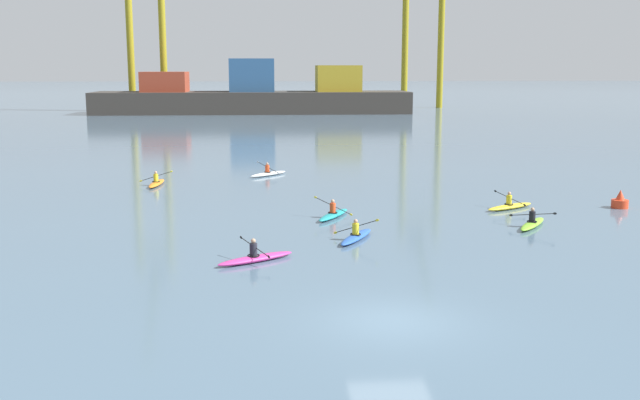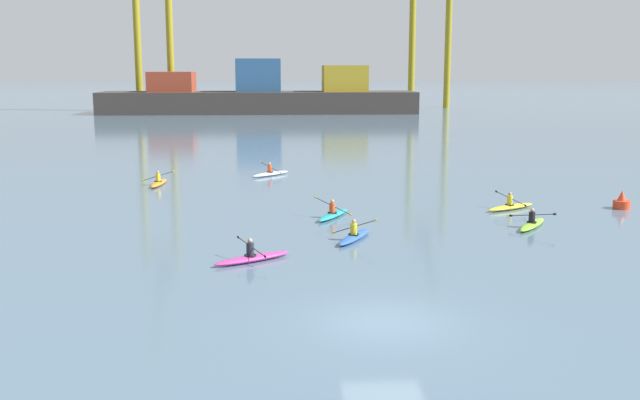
{
  "view_description": "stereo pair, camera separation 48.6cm",
  "coord_description": "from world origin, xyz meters",
  "px_view_note": "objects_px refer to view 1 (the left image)",
  "views": [
    {
      "loc": [
        -3.61,
        -20.86,
        7.53
      ],
      "look_at": [
        -1.01,
        17.34,
        0.6
      ],
      "focal_mm": 41.1,
      "sensor_mm": 36.0,
      "label": 1
    },
    {
      "loc": [
        -3.12,
        -20.89,
        7.53
      ],
      "look_at": [
        -1.01,
        17.34,
        0.6
      ],
      "focal_mm": 41.1,
      "sensor_mm": 36.0,
      "label": 2
    }
  ],
  "objects_px": {
    "kayak_blue": "(356,236)",
    "kayak_magenta": "(256,257)",
    "kayak_orange": "(156,183)",
    "gantry_crane_west_mid": "(424,14)",
    "kayak_lime": "(532,223)",
    "kayak_white": "(268,173)",
    "container_barge": "(254,96)",
    "kayak_yellow": "(510,206)",
    "channel_buoy": "(620,201)",
    "kayak_teal": "(333,214)"
  },
  "relations": [
    {
      "from": "channel_buoy",
      "to": "kayak_teal",
      "type": "relative_size",
      "value": 0.3
    },
    {
      "from": "gantry_crane_west_mid",
      "to": "kayak_teal",
      "type": "xyz_separation_m",
      "value": [
        -25.77,
        -102.43,
        -17.19
      ]
    },
    {
      "from": "kayak_teal",
      "to": "kayak_blue",
      "type": "relative_size",
      "value": 1.0
    },
    {
      "from": "kayak_yellow",
      "to": "kayak_magenta",
      "type": "xyz_separation_m",
      "value": [
        -13.54,
        -10.06,
        0.0
      ]
    },
    {
      "from": "container_barge",
      "to": "kayak_teal",
      "type": "distance_m",
      "value": 87.96
    },
    {
      "from": "kayak_orange",
      "to": "container_barge",
      "type": "bearing_deg",
      "value": 86.4
    },
    {
      "from": "kayak_teal",
      "to": "kayak_blue",
      "type": "height_order",
      "value": "kayak_teal"
    },
    {
      "from": "channel_buoy",
      "to": "kayak_white",
      "type": "height_order",
      "value": "channel_buoy"
    },
    {
      "from": "container_barge",
      "to": "gantry_crane_west_mid",
      "type": "xyz_separation_m",
      "value": [
        31.53,
        14.69,
        14.5
      ]
    },
    {
      "from": "kayak_yellow",
      "to": "kayak_lime",
      "type": "bearing_deg",
      "value": -94.74
    },
    {
      "from": "gantry_crane_west_mid",
      "to": "kayak_yellow",
      "type": "bearing_deg",
      "value": -99.04
    },
    {
      "from": "container_barge",
      "to": "kayak_white",
      "type": "relative_size",
      "value": 18.55
    },
    {
      "from": "gantry_crane_west_mid",
      "to": "kayak_teal",
      "type": "relative_size",
      "value": 10.88
    },
    {
      "from": "kayak_magenta",
      "to": "kayak_orange",
      "type": "bearing_deg",
      "value": 109.16
    },
    {
      "from": "kayak_blue",
      "to": "kayak_magenta",
      "type": "bearing_deg",
      "value": -141.82
    },
    {
      "from": "kayak_teal",
      "to": "kayak_magenta",
      "type": "distance_m",
      "value": 9.25
    },
    {
      "from": "kayak_magenta",
      "to": "kayak_orange",
      "type": "height_order",
      "value": "kayak_orange"
    },
    {
      "from": "container_barge",
      "to": "kayak_white",
      "type": "height_order",
      "value": "container_barge"
    },
    {
      "from": "gantry_crane_west_mid",
      "to": "channel_buoy",
      "type": "distance_m",
      "value": 102.81
    },
    {
      "from": "gantry_crane_west_mid",
      "to": "kayak_blue",
      "type": "relative_size",
      "value": 10.83
    },
    {
      "from": "container_barge",
      "to": "gantry_crane_west_mid",
      "type": "bearing_deg",
      "value": 24.98
    },
    {
      "from": "kayak_orange",
      "to": "kayak_white",
      "type": "height_order",
      "value": "kayak_orange"
    },
    {
      "from": "kayak_teal",
      "to": "kayak_lime",
      "type": "distance_m",
      "value": 9.79
    },
    {
      "from": "gantry_crane_west_mid",
      "to": "container_barge",
      "type": "bearing_deg",
      "value": -155.02
    },
    {
      "from": "kayak_magenta",
      "to": "kayak_lime",
      "type": "distance_m",
      "value": 14.3
    },
    {
      "from": "gantry_crane_west_mid",
      "to": "kayak_orange",
      "type": "xyz_separation_m",
      "value": [
        -36.36,
        -91.35,
        -17.19
      ]
    },
    {
      "from": "kayak_magenta",
      "to": "kayak_blue",
      "type": "bearing_deg",
      "value": 38.18
    },
    {
      "from": "channel_buoy",
      "to": "kayak_white",
      "type": "relative_size",
      "value": 0.35
    },
    {
      "from": "channel_buoy",
      "to": "kayak_lime",
      "type": "relative_size",
      "value": 0.32
    },
    {
      "from": "kayak_magenta",
      "to": "kayak_blue",
      "type": "height_order",
      "value": "kayak_blue"
    },
    {
      "from": "container_barge",
      "to": "kayak_blue",
      "type": "bearing_deg",
      "value": -86.08
    },
    {
      "from": "container_barge",
      "to": "kayak_lime",
      "type": "bearing_deg",
      "value": -80.52
    },
    {
      "from": "kayak_white",
      "to": "kayak_blue",
      "type": "bearing_deg",
      "value": -78.82
    },
    {
      "from": "gantry_crane_west_mid",
      "to": "kayak_blue",
      "type": "xyz_separation_m",
      "value": [
        -25.18,
        -107.4,
        -17.19
      ]
    },
    {
      "from": "kayak_yellow",
      "to": "kayak_orange",
      "type": "bearing_deg",
      "value": 155.05
    },
    {
      "from": "kayak_blue",
      "to": "kayak_yellow",
      "type": "bearing_deg",
      "value": 35.84
    },
    {
      "from": "kayak_lime",
      "to": "channel_buoy",
      "type": "bearing_deg",
      "value": 34.13
    },
    {
      "from": "kayak_orange",
      "to": "kayak_lime",
      "type": "height_order",
      "value": "kayak_orange"
    },
    {
      "from": "kayak_orange",
      "to": "kayak_yellow",
      "type": "bearing_deg",
      "value": -24.95
    },
    {
      "from": "kayak_lime",
      "to": "kayak_white",
      "type": "height_order",
      "value": "kayak_white"
    },
    {
      "from": "kayak_magenta",
      "to": "kayak_lime",
      "type": "xyz_separation_m",
      "value": [
        13.17,
        5.58,
        0.0
      ]
    },
    {
      "from": "kayak_teal",
      "to": "kayak_magenta",
      "type": "height_order",
      "value": "kayak_teal"
    },
    {
      "from": "channel_buoy",
      "to": "kayak_magenta",
      "type": "bearing_deg",
      "value": -153.09
    },
    {
      "from": "container_barge",
      "to": "kayak_yellow",
      "type": "bearing_deg",
      "value": -79.8
    },
    {
      "from": "kayak_magenta",
      "to": "kayak_blue",
      "type": "distance_m",
      "value": 5.59
    },
    {
      "from": "kayak_orange",
      "to": "gantry_crane_west_mid",
      "type": "bearing_deg",
      "value": 68.3
    },
    {
      "from": "kayak_teal",
      "to": "kayak_yellow",
      "type": "bearing_deg",
      "value": 9.49
    },
    {
      "from": "kayak_yellow",
      "to": "kayak_teal",
      "type": "bearing_deg",
      "value": -170.51
    },
    {
      "from": "channel_buoy",
      "to": "kayak_blue",
      "type": "distance_m",
      "value": 16.55
    },
    {
      "from": "kayak_lime",
      "to": "kayak_orange",
      "type": "bearing_deg",
      "value": 145.07
    }
  ]
}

